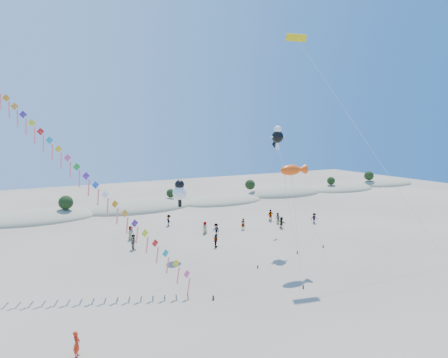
# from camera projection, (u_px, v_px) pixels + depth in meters

# --- Properties ---
(ground) EXTENTS (160.00, 160.00, 0.00)m
(ground) POSITION_uv_depth(u_px,v_px,m) (312.00, 326.00, 26.30)
(ground) COLOR #84715B
(ground) RESTS_ON ground
(dune_ridge) EXTENTS (145.30, 11.49, 5.57)m
(dune_ridge) POSITION_uv_depth(u_px,v_px,m) (145.00, 207.00, 66.32)
(dune_ridge) COLOR gray
(dune_ridge) RESTS_ON ground
(kite_train) EXTENTS (16.76, 17.62, 19.70)m
(kite_train) POSITION_uv_depth(u_px,v_px,m) (78.00, 169.00, 33.23)
(kite_train) COLOR #3F2D1E
(kite_train) RESTS_ON ground
(fish_kite) EXTENTS (4.58, 6.11, 10.26)m
(fish_kite) POSITION_uv_depth(u_px,v_px,m) (293.00, 170.00, 37.46)
(fish_kite) COLOR #3F2D1E
(fish_kite) RESTS_ON ground
(cartoon_kite_low) EXTENTS (5.84, 8.97, 8.28)m
(cartoon_kite_low) POSITION_uv_depth(u_px,v_px,m) (180.00, 191.00, 41.16)
(cartoon_kite_low) COLOR #3F2D1E
(cartoon_kite_low) RESTS_ON ground
(cartoon_kite_high) EXTENTS (2.00, 5.38, 14.21)m
(cartoon_kite_high) POSITION_uv_depth(u_px,v_px,m) (278.00, 136.00, 44.15)
(cartoon_kite_high) COLOR #3F2D1E
(cartoon_kite_high) RESTS_ON ground
(parafoil_kite) EXTENTS (12.56, 11.83, 23.85)m
(parafoil_kite) POSITION_uv_depth(u_px,v_px,m) (299.00, 43.00, 39.68)
(parafoil_kite) COLOR #3F2D1E
(parafoil_kite) RESTS_ON ground
(dark_kite) EXTENTS (1.06, 10.83, 12.34)m
(dark_kite) POSITION_uv_depth(u_px,v_px,m) (285.00, 167.00, 49.76)
(dark_kite) COLOR #3F2D1E
(dark_kite) RESTS_ON ground
(flyer_foreground) EXTENTS (0.58, 0.70, 1.64)m
(flyer_foreground) POSITION_uv_depth(u_px,v_px,m) (77.00, 344.00, 22.58)
(flyer_foreground) COLOR red
(flyer_foreground) RESTS_ON ground
(beachgoers) EXTENTS (27.84, 13.04, 1.79)m
(beachgoers) POSITION_uv_depth(u_px,v_px,m) (225.00, 226.00, 50.77)
(beachgoers) COLOR slate
(beachgoers) RESTS_ON ground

